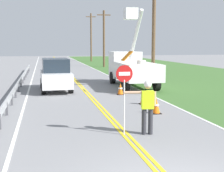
{
  "coord_description": "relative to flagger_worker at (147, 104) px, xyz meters",
  "views": [
    {
      "loc": [
        -2.63,
        -5.66,
        2.99
      ],
      "look_at": [
        0.29,
        7.6,
        1.2
      ],
      "focal_mm": 50.39,
      "sensor_mm": 36.0,
      "label": 1
    }
  ],
  "objects": [
    {
      "name": "flagger_worker",
      "position": [
        0.0,
        0.0,
        0.0
      ],
      "size": [
        1.08,
        0.31,
        1.83
      ],
      "color": "#2D2D33",
      "rests_on": "ground"
    },
    {
      "name": "oncoming_suv_nearest",
      "position": [
        -2.56,
        10.98,
        0.01
      ],
      "size": [
        2.0,
        4.65,
        2.1
      ],
      "color": "silver",
      "rests_on": "ground"
    },
    {
      "name": "utility_pole_near",
      "position": [
        5.04,
        13.43,
        2.95
      ],
      "size": [
        1.8,
        0.28,
        7.64
      ],
      "color": "brown",
      "rests_on": "ground"
    },
    {
      "name": "edge_line_left",
      "position": [
        -4.31,
        15.89,
        -1.04
      ],
      "size": [
        0.12,
        110.0,
        0.01
      ],
      "primitive_type": "cube",
      "color": "silver",
      "rests_on": "ground"
    },
    {
      "name": "utility_pole_mid",
      "position": [
        4.77,
        32.21,
        2.9
      ],
      "size": [
        1.8,
        0.28,
        7.53
      ],
      "color": "brown",
      "rests_on": "ground"
    },
    {
      "name": "grass_verge_right",
      "position": [
        10.89,
        15.89,
        -1.04
      ],
      "size": [
        16.0,
        110.0,
        0.01
      ],
      "primitive_type": "cube",
      "color": "#3D662D",
      "rests_on": "ground"
    },
    {
      "name": "edge_line_right",
      "position": [
        2.89,
        15.89,
        -1.04
      ],
      "size": [
        0.12,
        110.0,
        0.01
      ],
      "primitive_type": "cube",
      "color": "silver",
      "rests_on": "ground"
    },
    {
      "name": "centerline_yellow_left",
      "position": [
        -0.8,
        15.89,
        -1.04
      ],
      "size": [
        0.11,
        110.0,
        0.01
      ],
      "primitive_type": "cube",
      "color": "yellow",
      "rests_on": "ground"
    },
    {
      "name": "traffic_cone_mid",
      "position": [
        1.57,
        5.16,
        -0.71
      ],
      "size": [
        0.4,
        0.4,
        0.7
      ],
      "color": "orange",
      "rests_on": "ground"
    },
    {
      "name": "utility_pole_far",
      "position": [
        5.24,
        46.76,
        3.4
      ],
      "size": [
        1.8,
        0.28,
        8.53
      ],
      "color": "brown",
      "rests_on": "ground"
    },
    {
      "name": "stop_sign_paddle",
      "position": [
        -0.76,
        0.11,
        0.66
      ],
      "size": [
        0.56,
        0.04,
        2.33
      ],
      "color": "silver",
      "rests_on": "ground"
    },
    {
      "name": "traffic_cone_tail",
      "position": [
        1.17,
        8.42,
        -0.71
      ],
      "size": [
        0.4,
        0.4,
        0.7
      ],
      "color": "orange",
      "rests_on": "ground"
    },
    {
      "name": "traffic_cone_lead",
      "position": [
        1.43,
        2.97,
        -0.71
      ],
      "size": [
        0.4,
        0.4,
        0.7
      ],
      "color": "orange",
      "rests_on": "ground"
    },
    {
      "name": "centerline_yellow_right",
      "position": [
        -0.62,
        15.89,
        -1.04
      ],
      "size": [
        0.11,
        110.0,
        0.01
      ],
      "primitive_type": "cube",
      "color": "yellow",
      "rests_on": "ground"
    },
    {
      "name": "utility_bucket_truck",
      "position": [
        2.89,
        12.04,
        0.37
      ],
      "size": [
        2.76,
        6.84,
        5.59
      ],
      "color": "white",
      "rests_on": "ground"
    },
    {
      "name": "guardrail_left_shoulder",
      "position": [
        -4.91,
        12.0,
        -0.53
      ],
      "size": [
        0.1,
        32.0,
        0.71
      ],
      "color": "#9EA0A3",
      "rests_on": "ground"
    }
  ]
}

